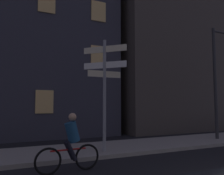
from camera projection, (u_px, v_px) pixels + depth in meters
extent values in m
cube|color=gray|center=(129.00, 147.00, 9.46)|extent=(40.00, 2.71, 0.14)
cylinder|color=gray|center=(104.00, 95.00, 8.32)|extent=(0.12, 0.12, 4.15)
cube|color=beige|center=(105.00, 49.00, 8.46)|extent=(1.25, 1.25, 0.24)
cube|color=white|center=(105.00, 65.00, 8.41)|extent=(1.24, 1.24, 0.24)
cube|color=beige|center=(105.00, 74.00, 8.38)|extent=(1.32, 0.03, 0.24)
cylinder|color=#2D2D30|center=(215.00, 82.00, 11.47)|extent=(0.16, 0.16, 5.71)
cylinder|color=#2D2D30|center=(222.00, 33.00, 11.95)|extent=(1.28, 0.10, 0.10)
torus|color=black|center=(48.00, 161.00, 5.83)|extent=(0.72, 0.11, 0.72)
torus|color=black|center=(87.00, 157.00, 6.36)|extent=(0.72, 0.11, 0.72)
cylinder|color=red|center=(69.00, 150.00, 6.12)|extent=(1.00, 0.11, 0.04)
cylinder|color=navy|center=(72.00, 132.00, 6.20)|extent=(0.47, 0.35, 0.61)
sphere|color=tan|center=(72.00, 117.00, 6.23)|extent=(0.22, 0.22, 0.22)
cylinder|color=black|center=(71.00, 151.00, 6.06)|extent=(0.35, 0.14, 0.55)
cylinder|color=black|center=(69.00, 150.00, 6.22)|extent=(0.35, 0.14, 0.55)
cube|color=#F2C672|center=(44.00, 102.00, 11.51)|extent=(0.90, 0.06, 1.20)
cube|color=#F2C672|center=(98.00, 56.00, 12.95)|extent=(0.90, 0.06, 1.20)
cube|color=#F2C672|center=(47.00, 2.00, 11.93)|extent=(0.90, 0.06, 1.20)
cube|color=#F2C672|center=(99.00, 11.00, 13.16)|extent=(0.90, 0.06, 1.20)
cube|color=#4C443D|center=(175.00, 30.00, 19.62)|extent=(12.85, 7.75, 16.78)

